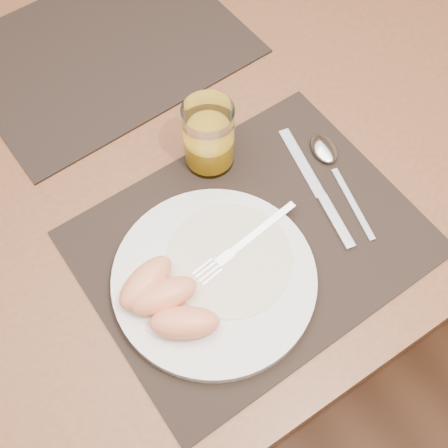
% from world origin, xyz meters
% --- Properties ---
extents(ground, '(5.00, 5.00, 0.00)m').
position_xyz_m(ground, '(0.00, 0.00, 0.00)').
color(ground, brown).
rests_on(ground, ground).
extents(table, '(1.40, 0.90, 0.75)m').
position_xyz_m(table, '(0.00, 0.00, 0.67)').
color(table, brown).
rests_on(table, ground).
extents(placemat_near, '(0.46, 0.36, 0.00)m').
position_xyz_m(placemat_near, '(0.02, -0.22, 0.75)').
color(placemat_near, black).
rests_on(placemat_near, table).
extents(placemat_far, '(0.47, 0.38, 0.00)m').
position_xyz_m(placemat_far, '(0.02, 0.22, 0.75)').
color(placemat_far, black).
rests_on(placemat_far, table).
extents(plate, '(0.27, 0.27, 0.02)m').
position_xyz_m(plate, '(-0.06, -0.24, 0.76)').
color(plate, white).
rests_on(plate, placemat_near).
extents(plate_dressing, '(0.17, 0.17, 0.00)m').
position_xyz_m(plate_dressing, '(-0.03, -0.23, 0.77)').
color(plate_dressing, white).
rests_on(plate_dressing, plate).
extents(fork, '(0.18, 0.04, 0.00)m').
position_xyz_m(fork, '(-0.01, -0.23, 0.77)').
color(fork, silver).
rests_on(fork, plate).
extents(knife, '(0.06, 0.22, 0.01)m').
position_xyz_m(knife, '(0.14, -0.22, 0.76)').
color(knife, silver).
rests_on(knife, placemat_near).
extents(spoon, '(0.07, 0.19, 0.01)m').
position_xyz_m(spoon, '(0.19, -0.17, 0.76)').
color(spoon, silver).
rests_on(spoon, placemat_near).
extents(juice_glass, '(0.07, 0.07, 0.11)m').
position_xyz_m(juice_glass, '(0.04, -0.07, 0.80)').
color(juice_glass, white).
rests_on(juice_glass, placemat_near).
extents(grapefruit_wedges, '(0.11, 0.15, 0.03)m').
position_xyz_m(grapefruit_wedges, '(-0.13, -0.24, 0.79)').
color(grapefruit_wedges, '#FC9766').
rests_on(grapefruit_wedges, plate).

